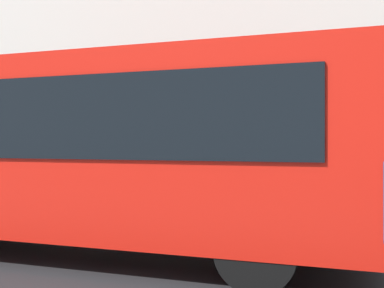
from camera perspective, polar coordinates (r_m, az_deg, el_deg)
ground_plane at (r=7.21m, az=17.17°, el=-14.03°), size 60.00×60.00×0.00m
red_bus at (r=8.19m, az=-11.89°, el=-0.42°), size 9.05×2.54×3.08m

